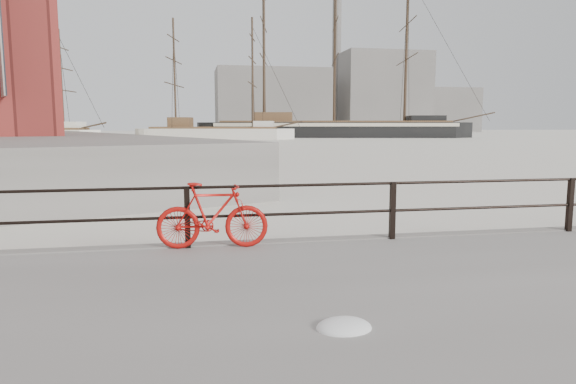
{
  "coord_description": "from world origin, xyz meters",
  "views": [
    {
      "loc": [
        -3.42,
        -8.44,
        2.33
      ],
      "look_at": [
        -1.54,
        1.5,
        1.0
      ],
      "focal_mm": 32.0,
      "sensor_mm": 36.0,
      "label": 1
    }
  ],
  "objects_px": {
    "schooner_mid": "(215,139)",
    "schooner_left": "(31,140)",
    "barque_black": "(334,137)",
    "bicycle": "(212,215)"
  },
  "relations": [
    {
      "from": "bicycle",
      "to": "barque_black",
      "type": "bearing_deg",
      "value": 77.31
    },
    {
      "from": "bicycle",
      "to": "schooner_mid",
      "type": "relative_size",
      "value": 0.06
    },
    {
      "from": "bicycle",
      "to": "schooner_mid",
      "type": "distance_m",
      "value": 75.52
    },
    {
      "from": "schooner_mid",
      "to": "schooner_left",
      "type": "relative_size",
      "value": 1.24
    },
    {
      "from": "barque_black",
      "to": "bicycle",
      "type": "bearing_deg",
      "value": -94.85
    },
    {
      "from": "bicycle",
      "to": "schooner_mid",
      "type": "xyz_separation_m",
      "value": [
        3.48,
        75.44,
        -0.89
      ]
    },
    {
      "from": "schooner_left",
      "to": "schooner_mid",
      "type": "bearing_deg",
      "value": 11.98
    },
    {
      "from": "bicycle",
      "to": "schooner_left",
      "type": "height_order",
      "value": "schooner_left"
    },
    {
      "from": "bicycle",
      "to": "schooner_left",
      "type": "xyz_separation_m",
      "value": [
        -23.89,
        75.12,
        -0.89
      ]
    },
    {
      "from": "barque_black",
      "to": "schooner_left",
      "type": "xyz_separation_m",
      "value": [
        -49.31,
        -7.57,
        0.0
      ]
    }
  ]
}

